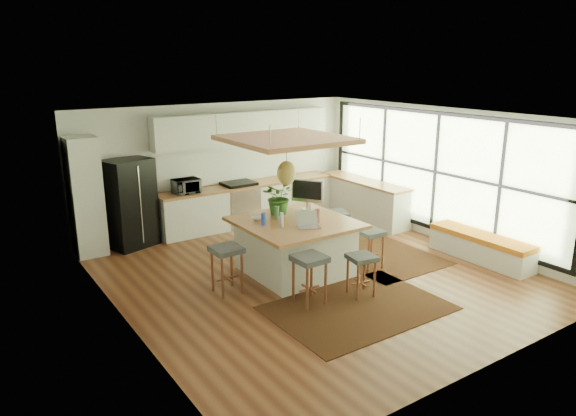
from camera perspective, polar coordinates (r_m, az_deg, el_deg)
floor at (r=9.31m, az=2.76°, el=-7.04°), size 7.00×7.00×0.00m
ceiling at (r=8.64m, az=3.00°, el=9.72°), size 7.00×7.00×0.00m
wall_back at (r=11.80m, az=-7.39°, el=4.58°), size 6.50×0.00×6.50m
wall_front at (r=6.56m, az=21.59°, el=-5.46°), size 6.50×0.00×6.50m
wall_left at (r=7.47m, az=-17.53°, el=-2.55°), size 0.00×7.00×7.00m
wall_right at (r=11.09m, az=16.47°, el=3.36°), size 0.00×7.00×7.00m
window_wall at (r=11.06m, az=16.39°, el=3.60°), size 0.10×6.20×2.60m
pantry at (r=10.58m, az=-20.94°, el=1.13°), size 0.55×0.60×2.25m
back_counter_base at (r=11.98m, az=-4.20°, el=0.37°), size 4.20×0.60×0.88m
back_counter_top at (r=11.87m, az=-4.25°, el=2.52°), size 4.24×0.64×0.05m
backsplash at (r=12.03m, az=-5.00°, el=4.87°), size 4.20×0.02×0.80m
upper_cabinets at (r=11.77m, az=-4.71°, el=8.58°), size 4.20×0.34×0.70m
range at (r=11.85m, az=-5.25°, el=0.47°), size 0.76×0.62×1.00m
right_counter_base at (r=12.41m, az=8.13°, el=0.80°), size 0.60×2.50×0.88m
right_counter_top at (r=12.31m, az=8.21°, el=2.87°), size 0.64×2.54×0.05m
window_bench at (r=10.45m, az=19.98°, el=-3.97°), size 0.52×2.00×0.50m
ceiling_panel at (r=8.88m, az=-0.17°, el=5.67°), size 1.86×1.86×0.80m
rug_near at (r=8.15m, az=7.51°, el=-10.58°), size 2.60×1.80×0.01m
rug_right at (r=10.38m, az=9.00°, el=-4.76°), size 1.80×2.60×0.01m
fridge at (r=10.82m, az=-16.68°, el=0.73°), size 1.04×0.92×1.75m
island at (r=9.22m, az=0.77°, el=-4.15°), size 1.85×1.85×0.93m
stool_near_left at (r=8.10m, az=2.31°, el=-7.91°), size 0.47×0.47×0.77m
stool_near_right at (r=8.43m, az=7.85°, el=-7.06°), size 0.46×0.46×0.67m
stool_right_front at (r=9.55m, az=8.81°, el=-4.33°), size 0.44×0.44×0.70m
stool_right_back at (r=10.33m, az=5.02°, el=-2.65°), size 0.59×0.59×0.78m
stool_left_side at (r=8.52m, az=-6.56°, el=-6.78°), size 0.45×0.45×0.77m
laptop at (r=8.69m, az=2.23°, el=-1.35°), size 0.47×0.49×0.27m
monitor at (r=9.70m, az=2.08°, el=1.32°), size 0.52×0.63×0.57m
microwave at (r=11.14m, az=-10.89°, el=2.50°), size 0.55×0.32×0.36m
island_plant at (r=9.43m, az=-1.06°, el=0.87°), size 0.86×0.87×0.51m
island_bowl at (r=9.12m, az=-3.19°, el=-1.15°), size 0.24×0.24×0.06m
island_bottle_0 at (r=8.84m, az=-2.52°, el=-1.23°), size 0.07×0.07×0.19m
island_bottle_1 at (r=8.71m, az=-0.82°, el=-1.47°), size 0.07×0.07×0.19m
island_bottle_2 at (r=8.96m, az=3.19°, el=-1.01°), size 0.07×0.07×0.19m
island_bottle_3 at (r=9.28m, az=2.38°, el=-0.40°), size 0.07×0.07×0.19m
island_bottle_4 at (r=9.14m, az=-1.15°, el=-0.65°), size 0.07×0.07×0.19m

